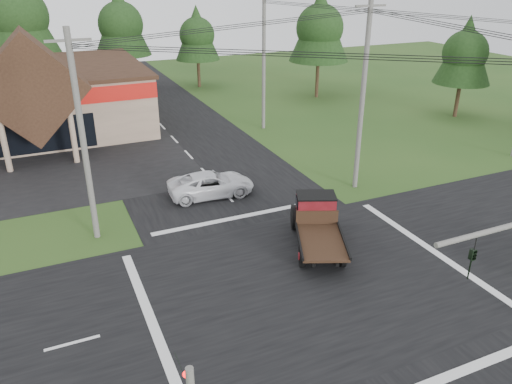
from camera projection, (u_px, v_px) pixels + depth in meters
ground at (306, 281)px, 22.34m from camera, size 120.00×120.00×0.00m
road_ns at (307, 281)px, 22.33m from camera, size 12.00×120.00×0.02m
road_ew at (307, 281)px, 22.33m from camera, size 120.00×12.00×0.02m
utility_pole_nw at (83, 138)px, 23.82m from camera, size 2.00×0.30×10.50m
utility_pole_ne at (363, 96)px, 29.53m from camera, size 2.00×0.30×11.50m
utility_pole_n at (264, 61)px, 41.25m from camera, size 2.00×0.30×11.20m
tree_row_c at (18, 13)px, 49.18m from camera, size 7.28×7.28×13.13m
tree_row_d at (120, 22)px, 54.27m from camera, size 6.16×6.16×11.11m
tree_row_e at (197, 33)px, 56.12m from camera, size 5.04×5.04×9.09m
tree_side_ne at (320, 26)px, 50.94m from camera, size 6.16×6.16×11.11m
tree_side_e_near at (466, 51)px, 44.46m from camera, size 5.04×5.04×9.09m
antique_flatbed_truck at (318, 226)px, 24.55m from camera, size 4.29×6.21×2.43m
white_pickup at (211, 184)px, 30.48m from camera, size 5.41×2.81×1.46m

